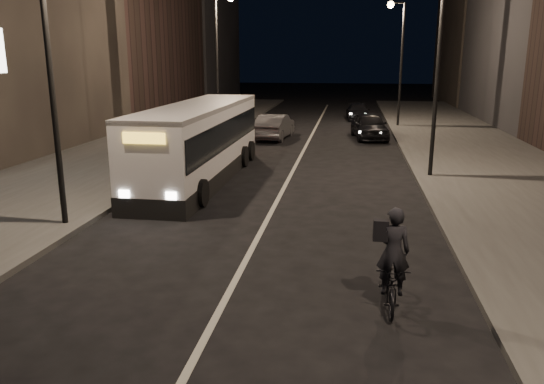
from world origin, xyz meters
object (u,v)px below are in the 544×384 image
(streetlight_left_far, at_px, (221,46))
(car_mid, at_px, (275,126))
(streetlight_right_far, at_px, (398,47))
(cyclist_on_bicycle, at_px, (391,274))
(city_bus, at_px, (200,139))
(car_near, at_px, (369,126))
(car_far, at_px, (358,112))
(streetlight_right_mid, at_px, (433,40))
(streetlight_left_near, at_px, (56,33))

(streetlight_left_far, bearing_deg, car_mid, -6.63)
(streetlight_right_far, relative_size, cyclist_on_bicycle, 3.91)
(streetlight_right_far, relative_size, city_bus, 0.73)
(car_near, bearing_deg, city_bus, -127.91)
(streetlight_right_far, relative_size, car_far, 1.97)
(streetlight_right_far, relative_size, car_near, 1.79)
(car_near, bearing_deg, car_mid, -178.40)
(city_bus, bearing_deg, car_far, 74.24)
(streetlight_left_far, bearing_deg, car_near, 3.51)
(streetlight_left_far, bearing_deg, cyclist_on_bicycle, -68.40)
(streetlight_right_mid, bearing_deg, cyclist_on_bicycle, -100.05)
(streetlight_right_far, xyz_separation_m, streetlight_left_near, (-10.66, -24.00, 0.00))
(streetlight_right_mid, relative_size, streetlight_left_near, 1.00)
(streetlight_right_far, height_order, car_near, streetlight_right_far)
(city_bus, height_order, car_mid, city_bus)
(car_near, relative_size, car_mid, 1.01)
(streetlight_left_far, bearing_deg, city_bus, -80.73)
(streetlight_right_far, bearing_deg, cyclist_on_bicycle, -94.28)
(car_mid, bearing_deg, cyclist_on_bicycle, 108.86)
(car_far, bearing_deg, streetlight_left_far, -132.06)
(streetlight_right_mid, bearing_deg, streetlight_right_far, 90.00)
(city_bus, distance_m, car_near, 13.87)
(streetlight_right_mid, relative_size, car_mid, 1.81)
(car_mid, bearing_deg, streetlight_right_mid, 132.41)
(streetlight_right_far, bearing_deg, car_mid, -139.28)
(streetlight_right_mid, xyz_separation_m, car_near, (-1.85, 10.54, -4.59))
(car_mid, bearing_deg, streetlight_right_far, -134.47)
(car_near, xyz_separation_m, car_mid, (-5.56, -0.92, -0.03))
(car_near, distance_m, car_mid, 5.64)
(streetlight_left_near, xyz_separation_m, car_near, (8.82, 18.54, -4.59))
(streetlight_left_near, distance_m, car_near, 21.04)
(streetlight_left_near, height_order, car_mid, streetlight_left_near)
(streetlight_left_near, distance_m, streetlight_left_far, 18.00)
(streetlight_right_far, distance_m, city_bus, 19.88)
(streetlight_left_far, relative_size, car_far, 1.97)
(streetlight_left_far, bearing_deg, streetlight_right_mid, -43.16)
(streetlight_left_far, relative_size, car_mid, 1.81)
(city_bus, bearing_deg, streetlight_left_near, -105.32)
(car_near, bearing_deg, streetlight_right_mid, -87.83)
(city_bus, relative_size, car_near, 2.44)
(car_mid, bearing_deg, car_far, -110.09)
(streetlight_right_far, distance_m, streetlight_left_near, 26.26)
(streetlight_left_near, height_order, car_far, streetlight_left_near)
(streetlight_left_near, relative_size, car_far, 1.97)
(streetlight_left_near, xyz_separation_m, streetlight_left_far, (0.00, 18.00, 0.00))
(streetlight_left_near, height_order, cyclist_on_bicycle, streetlight_left_near)
(streetlight_right_far, xyz_separation_m, city_bus, (-8.80, -17.43, -3.75))
(streetlight_left_near, bearing_deg, streetlight_left_far, 90.00)
(streetlight_right_mid, xyz_separation_m, car_mid, (-7.41, 9.62, -4.62))
(streetlight_left_far, xyz_separation_m, car_mid, (3.25, -0.38, -4.62))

